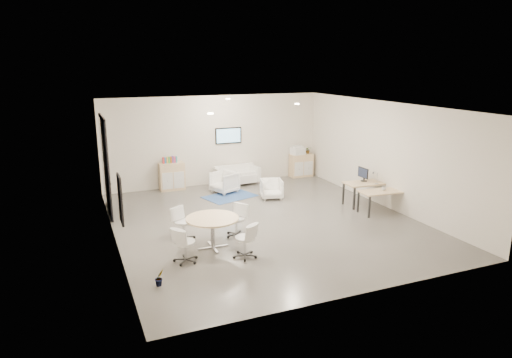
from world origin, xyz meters
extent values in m
cube|color=#57544F|center=(0.00, 0.00, -0.40)|extent=(8.00, 9.00, 0.80)
cube|color=white|center=(0.00, 0.00, 3.60)|extent=(8.00, 9.00, 0.80)
cube|color=beige|center=(0.00, 4.90, 1.60)|extent=(8.00, 0.80, 3.20)
cube|color=beige|center=(0.00, -4.90, 1.60)|extent=(8.00, 0.80, 3.20)
cube|color=beige|center=(-4.40, 0.00, 1.60)|extent=(0.80, 9.00, 3.20)
cube|color=beige|center=(4.40, 0.00, 1.60)|extent=(0.80, 9.00, 3.20)
cube|color=black|center=(-3.96, 2.50, 1.43)|extent=(0.02, 1.90, 2.85)
cube|color=black|center=(-3.94, 2.50, 2.81)|extent=(0.06, 1.90, 0.08)
cube|color=black|center=(-3.94, 1.59, 1.43)|extent=(0.06, 0.08, 2.85)
cube|color=black|center=(-3.94, 3.41, 1.43)|extent=(0.06, 0.08, 2.85)
cube|color=black|center=(-3.94, 2.65, 1.43)|extent=(0.06, 0.07, 2.85)
cube|color=#B2B2B7|center=(-3.90, 2.05, 1.05)|extent=(0.04, 0.60, 0.05)
cube|color=black|center=(-3.98, -1.60, 1.55)|extent=(0.04, 0.54, 1.04)
cube|color=white|center=(-3.95, -1.60, 1.55)|extent=(0.01, 0.46, 0.96)
cube|color=#EC516A|center=(-3.95, -1.60, 1.35)|extent=(0.01, 0.32, 0.30)
cube|color=black|center=(0.50, 4.46, 1.75)|extent=(0.98, 0.05, 0.58)
cube|color=#93D5FF|center=(0.50, 4.44, 1.75)|extent=(0.90, 0.01, 0.50)
cylinder|color=#FFEAC6|center=(-1.80, -1.00, 3.18)|extent=(0.14, 0.14, 0.03)
cylinder|color=#FFEAC6|center=(1.20, 0.50, 3.18)|extent=(0.14, 0.14, 0.03)
cylinder|color=#FFEAC6|center=(0.00, 3.00, 3.18)|extent=(0.14, 0.14, 0.03)
cube|color=tan|center=(-1.67, 4.26, 0.48)|extent=(0.86, 0.43, 0.96)
cube|color=silver|center=(-1.86, 4.03, 0.39)|extent=(0.36, 0.02, 0.58)
cube|color=silver|center=(-1.47, 4.03, 0.39)|extent=(0.36, 0.02, 0.58)
cube|color=tan|center=(3.40, 4.26, 0.44)|extent=(0.89, 0.41, 0.89)
cube|color=silver|center=(3.20, 4.05, 0.36)|extent=(0.37, 0.02, 0.53)
cube|color=silver|center=(3.60, 4.05, 0.36)|extent=(0.37, 0.02, 0.53)
cube|color=red|center=(-1.94, 4.26, 1.07)|extent=(0.04, 0.14, 0.22)
cube|color=#337FCC|center=(-1.87, 4.26, 1.07)|extent=(0.04, 0.14, 0.22)
cube|color=gold|center=(-1.81, 4.26, 1.07)|extent=(0.04, 0.14, 0.22)
cube|color=#4CB24C|center=(-1.74, 4.26, 1.07)|extent=(0.04, 0.14, 0.22)
cube|color=#CC6619|center=(-1.68, 4.26, 1.07)|extent=(0.04, 0.14, 0.22)
cube|color=purple|center=(-1.61, 4.26, 1.07)|extent=(0.04, 0.14, 0.22)
cube|color=#E54C7F|center=(-1.55, 4.26, 1.07)|extent=(0.04, 0.14, 0.22)
cube|color=teal|center=(-1.49, 4.26, 1.07)|extent=(0.04, 0.14, 0.22)
cube|color=white|center=(3.24, 4.26, 1.03)|extent=(0.53, 0.47, 0.28)
cube|color=white|center=(3.24, 4.26, 1.20)|extent=(0.40, 0.35, 0.06)
cube|color=white|center=(0.66, 4.07, 0.24)|extent=(1.60, 0.90, 0.29)
cube|color=white|center=(0.66, 4.36, 0.53)|extent=(1.55, 0.30, 0.29)
cube|color=white|center=(-0.05, 4.07, 0.39)|extent=(0.20, 0.78, 0.58)
cube|color=white|center=(1.36, 4.07, 0.39)|extent=(0.20, 0.78, 0.58)
cube|color=#2C5087|center=(-0.09, 2.68, 0.01)|extent=(1.89, 1.53, 0.01)
imported|color=white|center=(-0.09, 3.25, 0.39)|extent=(0.96, 0.98, 0.79)
imported|color=white|center=(1.11, 1.99, 0.35)|extent=(0.82, 0.79, 0.70)
cube|color=tan|center=(3.55, 0.24, 0.70)|extent=(1.42, 0.78, 0.04)
cube|color=black|center=(2.92, -0.05, 0.34)|extent=(0.05, 0.05, 0.68)
cube|color=black|center=(4.19, -0.05, 0.34)|extent=(0.05, 0.05, 0.68)
cube|color=black|center=(2.92, 0.53, 0.34)|extent=(0.05, 0.05, 0.68)
cube|color=black|center=(4.19, 0.53, 0.34)|extent=(0.05, 0.05, 0.68)
cube|color=tan|center=(3.47, -0.59, 0.64)|extent=(1.32, 0.74, 0.04)
cube|color=black|center=(2.88, -0.86, 0.31)|extent=(0.05, 0.05, 0.63)
cube|color=black|center=(4.06, -0.86, 0.31)|extent=(0.05, 0.05, 0.63)
cube|color=black|center=(2.88, -0.31, 0.31)|extent=(0.05, 0.05, 0.63)
cube|color=black|center=(4.06, -0.31, 0.31)|extent=(0.05, 0.05, 0.63)
cylinder|color=black|center=(3.55, 0.39, 0.73)|extent=(0.20, 0.20, 0.02)
cube|color=black|center=(3.55, 0.39, 0.85)|extent=(0.04, 0.03, 0.24)
cube|color=black|center=(3.50, 0.39, 1.00)|extent=(0.03, 0.50, 0.32)
cylinder|color=tan|center=(-1.89, -1.25, 0.74)|extent=(1.26, 1.26, 0.04)
cylinder|color=#B2B2B7|center=(-1.89, -1.25, 0.36)|extent=(0.10, 0.10, 0.72)
cube|color=#B2B2B7|center=(-1.89, -1.25, 0.01)|extent=(0.73, 0.06, 0.03)
cube|color=#B2B2B7|center=(-1.89, -1.25, 0.01)|extent=(0.06, 0.73, 0.03)
imported|color=#3F7F3F|center=(3.68, 4.25, 0.99)|extent=(0.30, 0.32, 0.21)
imported|color=#3F7F3F|center=(-3.44, -2.69, 0.08)|extent=(0.31, 0.39, 0.15)
imported|color=white|center=(3.57, -0.57, 0.73)|extent=(0.14, 0.12, 0.13)
camera|label=1|loc=(-4.83, -11.06, 4.30)|focal=32.00mm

